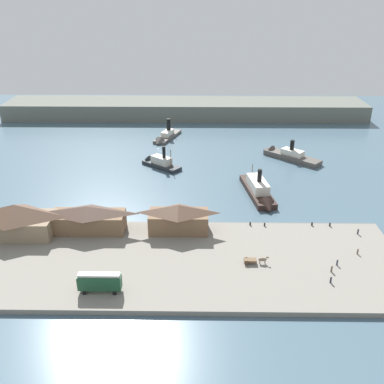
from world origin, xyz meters
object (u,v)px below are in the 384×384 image
at_px(ferry_shed_central_terminal, 88,218).
at_px(pedestrian_standing_center, 337,262).
at_px(mooring_post_east, 312,224).
at_px(ferry_moored_east, 260,192).
at_px(pedestrian_walking_west, 358,231).
at_px(horse_cart, 255,260).
at_px(ferry_shed_west_terminal, 16,219).
at_px(ferry_mid_harbor, 286,155).
at_px(mooring_post_center_west, 265,224).
at_px(ferry_shed_customs_shed, 179,218).
at_px(pedestrian_walking_east, 358,251).
at_px(ferry_near_quay, 158,162).
at_px(pedestrian_near_east_shed, 332,269).
at_px(mooring_post_center_east, 250,224).
at_px(ferry_outer_harbor, 165,137).
at_px(pedestrian_by_tram, 331,280).
at_px(mooring_post_west, 330,225).
at_px(street_tram, 100,281).

bearing_deg(ferry_shed_central_terminal, pedestrian_standing_center, -13.94).
height_order(mooring_post_east, ferry_moored_east, ferry_moored_east).
bearing_deg(pedestrian_walking_west, horse_cart, -154.12).
relative_size(ferry_shed_west_terminal, ferry_mid_harbor, 0.90).
relative_size(pedestrian_standing_center, mooring_post_east, 1.80).
relative_size(pedestrian_standing_center, mooring_post_center_west, 1.80).
bearing_deg(ferry_shed_west_terminal, ferry_shed_customs_shed, 3.40).
height_order(ferry_shed_west_terminal, horse_cart, ferry_shed_west_terminal).
bearing_deg(pedestrian_standing_center, mooring_post_east, 94.23).
bearing_deg(mooring_post_east, pedestrian_standing_center, -85.77).
relative_size(pedestrian_walking_east, ferry_mid_harbor, 0.07).
bearing_deg(pedestrian_walking_west, ferry_shed_central_terminal, 179.29).
height_order(horse_cart, ferry_near_quay, ferry_near_quay).
xyz_separation_m(pedestrian_near_east_shed, pedestrian_walking_west, (11.50, 16.85, -0.02)).
bearing_deg(ferry_shed_west_terminal, ferry_shed_central_terminal, 6.86).
relative_size(mooring_post_east, ferry_near_quay, 0.06).
xyz_separation_m(ferry_shed_customs_shed, mooring_post_center_west, (23.04, 2.74, -3.36)).
relative_size(ferry_shed_central_terminal, mooring_post_east, 21.65).
xyz_separation_m(pedestrian_walking_east, mooring_post_center_west, (-20.48, 13.39, -0.26)).
distance_m(mooring_post_east, ferry_moored_east, 22.90).
bearing_deg(mooring_post_center_east, ferry_outer_harbor, 110.30).
relative_size(pedestrian_near_east_shed, pedestrian_walking_east, 1.08).
height_order(ferry_outer_harbor, ferry_mid_harbor, ferry_outer_harbor).
relative_size(pedestrian_by_tram, ferry_moored_east, 0.06).
height_order(ferry_shed_customs_shed, horse_cart, ferry_shed_customs_shed).
height_order(pedestrian_walking_west, mooring_post_center_east, pedestrian_walking_west).
bearing_deg(horse_cart, ferry_mid_harbor, 74.30).
height_order(pedestrian_walking_west, mooring_post_west, pedestrian_walking_west).
relative_size(ferry_shed_west_terminal, ferry_near_quay, 1.20).
relative_size(pedestrian_walking_west, ferry_outer_harbor, 0.08).
distance_m(pedestrian_walking_east, mooring_post_center_west, 24.47).
height_order(ferry_shed_central_terminal, horse_cart, ferry_shed_central_terminal).
xyz_separation_m(pedestrian_standing_center, pedestrian_walking_east, (6.29, 4.79, -0.03)).
height_order(pedestrian_near_east_shed, mooring_post_east, pedestrian_near_east_shed).
bearing_deg(ferry_outer_harbor, mooring_post_center_west, -67.34).
bearing_deg(pedestrian_walking_east, ferry_moored_east, 119.87).
relative_size(mooring_post_east, ferry_outer_harbor, 0.04).
xyz_separation_m(mooring_post_center_west, mooring_post_west, (17.57, 0.18, 0.00)).
bearing_deg(pedestrian_near_east_shed, mooring_post_center_east, 127.09).
bearing_deg(pedestrian_walking_east, ferry_shed_customs_shed, 166.25).
distance_m(street_tram, horse_cart, 35.41).
bearing_deg(mooring_post_east, ferry_outer_harbor, 120.38).
distance_m(ferry_shed_central_terminal, ferry_moored_east, 53.38).
bearing_deg(mooring_post_center_west, pedestrian_near_east_shed, -59.60).
relative_size(ferry_shed_central_terminal, ferry_shed_customs_shed, 1.24).
bearing_deg(mooring_post_center_east, pedestrian_walking_east, -29.57).
distance_m(pedestrian_standing_center, ferry_mid_harbor, 73.83).
bearing_deg(mooring_post_west, ferry_shed_customs_shed, -175.90).
bearing_deg(mooring_post_west, pedestrian_by_tram, -104.93).
relative_size(mooring_post_east, mooring_post_west, 1.00).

